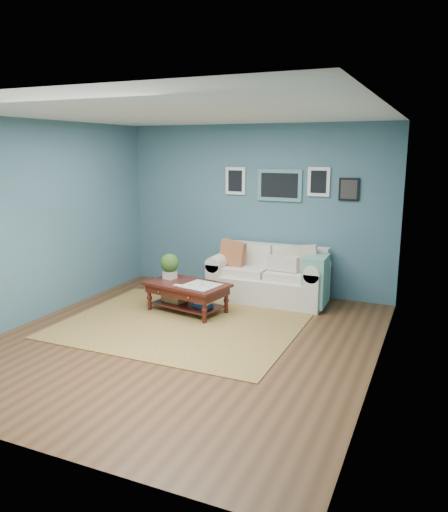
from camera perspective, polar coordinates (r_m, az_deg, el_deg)
The scene contains 4 objects.
room_shell at distance 5.93m, azimuth -4.36°, elevation 2.89°, with size 5.00×5.02×2.70m.
area_rug at distance 6.78m, azimuth -4.92°, elevation -7.77°, with size 3.07×2.46×0.01m, color brown.
loveseat at distance 7.73m, azimuth 5.69°, elevation -2.37°, with size 1.82×0.82×0.93m.
coffee_table at distance 7.21m, azimuth -4.56°, elevation -3.58°, with size 1.26×0.88×0.81m.
Camera 1 is at (2.77, -5.10, 2.31)m, focal length 35.00 mm.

